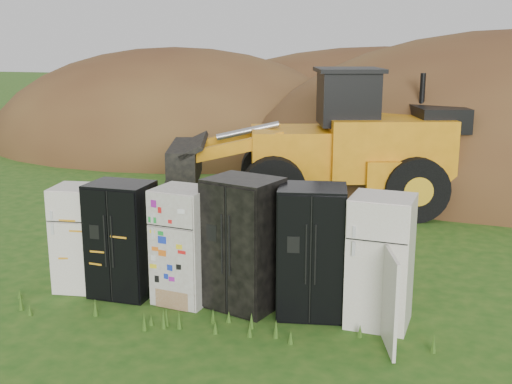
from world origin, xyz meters
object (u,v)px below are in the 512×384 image
fridge_sticker (184,245)px  wheel_loader (311,140)px  fridge_black_side (122,239)px  fridge_open_door (380,261)px  fridge_leftmost (80,238)px  fridge_black_right (311,251)px  fridge_dark_mid (243,243)px

fridge_sticker → wheel_loader: bearing=90.2°
fridge_black_side → fridge_open_door: 3.95m
fridge_leftmost → fridge_black_side: 0.76m
fridge_leftmost → fridge_black_right: bearing=-7.2°
fridge_sticker → wheel_loader: 6.03m
fridge_black_right → fridge_open_door: fridge_black_right is taller
fridge_black_side → fridge_sticker: 1.02m
fridge_leftmost → wheel_loader: size_ratio=0.25×
fridge_black_right → fridge_dark_mid: bearing=170.9°
fridge_dark_mid → fridge_black_right: size_ratio=1.03×
fridge_sticker → wheel_loader: wheel_loader is taller
fridge_black_side → fridge_dark_mid: bearing=2.9°
fridge_open_door → fridge_leftmost: bearing=-175.9°
fridge_sticker → fridge_black_right: fridge_black_right is taller
fridge_sticker → fridge_black_right: bearing=9.4°
wheel_loader → fridge_black_side: bearing=-124.0°
fridge_leftmost → wheel_loader: wheel_loader is taller
fridge_leftmost → fridge_sticker: (1.78, -0.02, 0.05)m
fridge_sticker → fridge_black_right: (1.95, 0.06, 0.06)m
wheel_loader → fridge_black_right: bearing=-95.9°
fridge_black_side → wheel_loader: 6.26m
fridge_black_right → wheel_loader: size_ratio=0.28×
wheel_loader → fridge_dark_mid: bearing=-105.7°
fridge_black_side → fridge_black_right: size_ratio=0.94×
fridge_dark_mid → fridge_black_side: bearing=-160.6°
fridge_black_right → fridge_black_side: bearing=172.0°
fridge_leftmost → fridge_open_door: (4.71, -0.04, 0.08)m
fridge_open_door → wheel_loader: wheel_loader is taller
fridge_dark_mid → wheel_loader: wheel_loader is taller
fridge_leftmost → fridge_dark_mid: bearing=-7.2°
fridge_sticker → fridge_open_door: bearing=7.3°
fridge_black_side → fridge_sticker: bearing=1.8°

